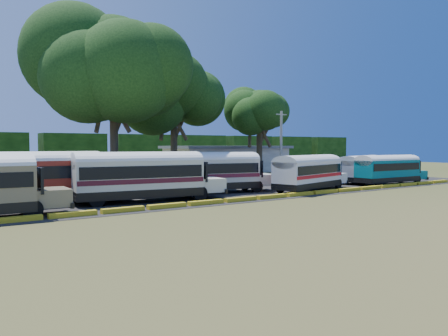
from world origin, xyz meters
TOP-DOWN VIEW (x-y plane):
  - ground at (0.00, 0.00)m, footprint 160.00×160.00m
  - asphalt_strip at (1.00, 12.00)m, footprint 64.00×24.00m
  - curb at (-0.00, 1.00)m, footprint 53.70×0.45m
  - terminal_building at (18.00, 30.00)m, footprint 19.00×9.00m
  - treeline_backdrop at (0.00, 48.00)m, footprint 130.00×4.00m
  - bus_red at (-14.11, 7.52)m, footprint 11.17×2.85m
  - bus_cream_west at (-7.54, 4.75)m, footprint 11.31×4.15m
  - bus_cream_east at (-0.36, 6.80)m, footprint 10.96×4.55m
  - bus_white_red at (7.80, 3.16)m, footprint 10.13×4.83m
  - bus_white_blue at (18.74, 5.95)m, footprint 9.35×4.68m
  - bus_teal at (19.19, 2.92)m, footprint 9.47×2.69m
  - tree_west at (-4.72, 17.49)m, footprint 13.23×13.23m
  - tree_center at (4.33, 21.83)m, footprint 10.15×10.15m
  - tree_east at (17.05, 21.28)m, footprint 7.58×7.58m
  - utility_pole at (15.02, 14.75)m, footprint 1.60×0.30m

SIDE VIEW (x-z plane):
  - ground at x=0.00m, z-range 0.00..0.00m
  - asphalt_strip at x=1.00m, z-range 0.00..0.02m
  - curb at x=0.00m, z-range 0.00..0.30m
  - bus_white_blue at x=18.74m, z-range 0.20..3.18m
  - bus_teal at x=19.19m, z-range 0.23..3.31m
  - bus_white_red at x=7.80m, z-range 0.21..3.45m
  - bus_cream_east at x=-0.36m, z-range 0.23..3.73m
  - terminal_building at x=18.00m, z-range 0.03..4.03m
  - bus_cream_west at x=-7.54m, z-range 0.24..3.87m
  - bus_red at x=-14.11m, z-range 0.27..3.94m
  - treeline_backdrop at x=0.00m, z-range 0.00..6.00m
  - utility_pole at x=15.02m, z-range 0.11..8.28m
  - tree_east at x=17.05m, z-range 2.88..14.38m
  - tree_center at x=4.33m, z-range 3.32..17.52m
  - tree_west at x=-4.72m, z-range 3.47..20.18m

